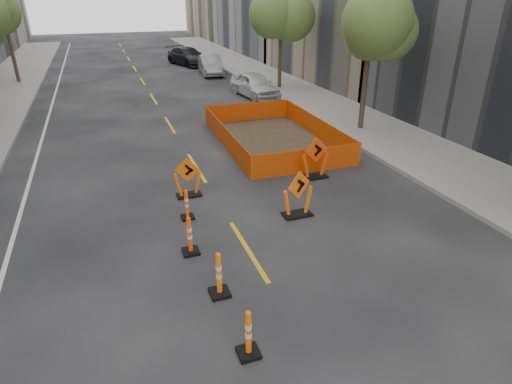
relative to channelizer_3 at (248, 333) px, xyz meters
name	(u,v)px	position (x,y,z in m)	size (l,w,h in m)	color
ground_plane	(320,365)	(1.12, -0.68, -0.51)	(140.00, 140.00, 0.00)	black
sidewalk_right	(371,128)	(10.12, 11.32, -0.43)	(4.00, 90.00, 0.15)	gray
tree_l_d	(4,16)	(-7.28, 29.32, 4.02)	(2.80, 2.80, 5.95)	#382B1E
tree_r_b	(371,30)	(9.52, 11.32, 4.02)	(2.80, 2.80, 5.95)	#382B1E
tree_r_c	(281,17)	(9.52, 21.32, 4.02)	(2.80, 2.80, 5.95)	#382B1E
channelizer_3	(248,333)	(0.00, 0.00, 0.00)	(0.40, 0.40, 1.02)	#F05F0A
channelizer_4	(219,274)	(-0.04, 1.84, 0.03)	(0.43, 0.43, 1.09)	#FF650A
channelizer_5	(190,235)	(-0.29, 3.69, 0.01)	(0.41, 0.41, 1.05)	#FF450A
channelizer_6	(187,204)	(0.00, 5.53, -0.05)	(0.37, 0.37, 0.93)	#FF4E0A
chevron_sign_left	(188,177)	(0.35, 7.01, 0.15)	(0.89, 0.53, 1.33)	#E25409
chevron_sign_center	(298,193)	(3.11, 4.59, 0.21)	(0.96, 0.58, 1.45)	#FF610A
chevron_sign_right	(315,158)	(4.88, 6.97, 0.25)	(1.01, 0.61, 1.52)	#DC3E09
safety_fence	(272,132)	(4.93, 11.14, -0.05)	(4.31, 7.34, 0.92)	#FF550D
parked_car_near	(255,85)	(7.20, 19.77, 0.23)	(1.74, 4.33, 1.48)	silver
parked_car_mid	(211,65)	(6.54, 28.23, 0.21)	(1.52, 4.36, 1.44)	gray
parked_car_far	(188,56)	(5.85, 33.58, 0.24)	(2.09, 5.13, 1.49)	black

